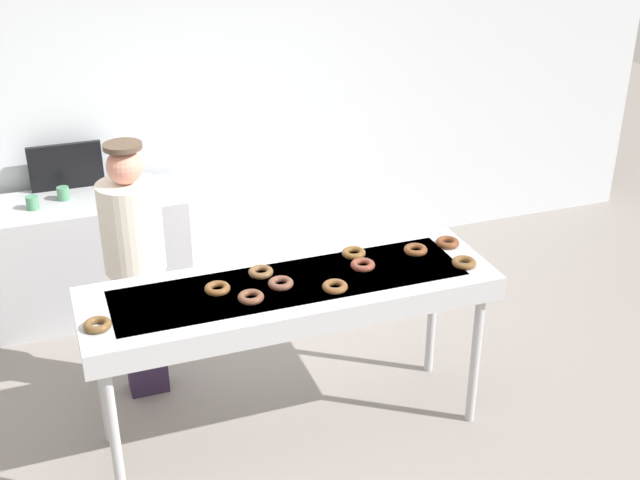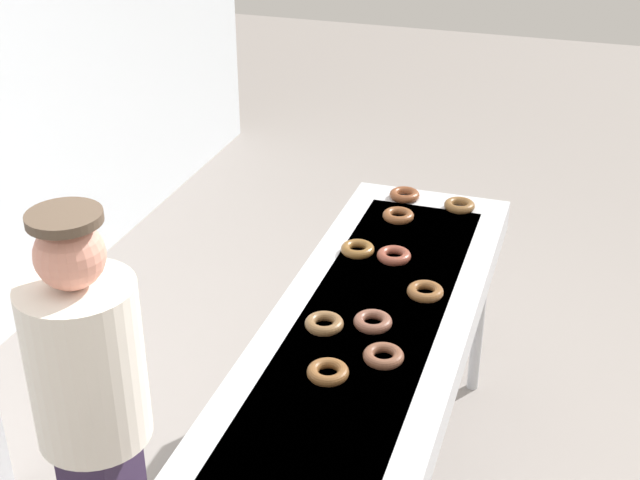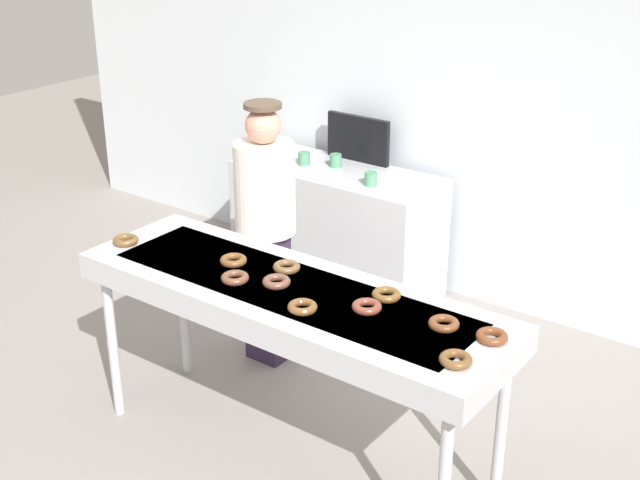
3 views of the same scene
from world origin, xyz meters
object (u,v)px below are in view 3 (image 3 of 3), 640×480
at_px(chocolate_donut_10, 126,240).
at_px(worker_baker, 266,218).
at_px(chocolate_donut_6, 233,260).
at_px(fryer_conveyor, 290,301).
at_px(menu_display, 358,139).
at_px(chocolate_donut_0, 287,267).
at_px(paper_cup_0, 304,158).
at_px(paper_cup_2, 371,179).
at_px(chocolate_donut_1, 367,307).
at_px(chocolate_donut_9, 302,307).
at_px(chocolate_donut_2, 492,336).
at_px(chocolate_donut_7, 386,295).
at_px(chocolate_donut_4, 456,360).
at_px(paper_cup_1, 336,160).
at_px(chocolate_donut_3, 276,282).
at_px(chocolate_donut_8, 444,324).
at_px(prep_counter, 337,228).
at_px(chocolate_donut_5, 235,278).

relative_size(chocolate_donut_10, worker_baker, 0.08).
relative_size(chocolate_donut_6, chocolate_donut_10, 1.00).
bearing_deg(fryer_conveyor, chocolate_donut_10, -173.75).
bearing_deg(menu_display, chocolate_donut_0, -65.53).
relative_size(chocolate_donut_0, paper_cup_0, 1.49).
distance_m(paper_cup_0, paper_cup_2, 0.64).
distance_m(chocolate_donut_1, chocolate_donut_9, 0.30).
distance_m(chocolate_donut_10, worker_baker, 0.88).
bearing_deg(chocolate_donut_0, paper_cup_0, 124.93).
bearing_deg(chocolate_donut_6, chocolate_donut_0, 20.19).
distance_m(fryer_conveyor, chocolate_donut_0, 0.21).
xyz_separation_m(chocolate_donut_2, chocolate_donut_7, (-0.58, 0.06, 0.00)).
relative_size(chocolate_donut_9, menu_display, 0.27).
distance_m(chocolate_donut_1, chocolate_donut_4, 0.58).
relative_size(chocolate_donut_6, paper_cup_1, 1.49).
height_order(chocolate_donut_0, chocolate_donut_9, same).
bearing_deg(paper_cup_2, menu_display, 133.48).
xyz_separation_m(chocolate_donut_1, worker_baker, (-1.18, 0.69, -0.07)).
xyz_separation_m(fryer_conveyor, chocolate_donut_7, (0.44, 0.18, 0.10)).
distance_m(chocolate_donut_6, paper_cup_2, 1.69).
height_order(chocolate_donut_6, worker_baker, worker_baker).
bearing_deg(menu_display, chocolate_donut_3, -65.71).
bearing_deg(paper_cup_2, paper_cup_1, 156.65).
height_order(chocolate_donut_6, chocolate_donut_8, same).
distance_m(chocolate_donut_2, paper_cup_2, 2.31).
bearing_deg(fryer_conveyor, chocolate_donut_0, 132.60).
distance_m(chocolate_donut_0, chocolate_donut_3, 0.17).
xyz_separation_m(chocolate_donut_1, paper_cup_0, (-1.72, 1.77, -0.08)).
bearing_deg(paper_cup_2, chocolate_donut_8, -48.07).
bearing_deg(chocolate_donut_6, chocolate_donut_3, -10.40).
distance_m(worker_baker, paper_cup_2, 1.00).
xyz_separation_m(paper_cup_0, menu_display, (0.26, 0.31, 0.12)).
bearing_deg(fryer_conveyor, chocolate_donut_6, 174.34).
height_order(chocolate_donut_4, paper_cup_2, chocolate_donut_4).
height_order(paper_cup_0, menu_display, menu_display).
height_order(chocolate_donut_1, menu_display, menu_display).
bearing_deg(chocolate_donut_8, paper_cup_1, 136.16).
height_order(chocolate_donut_2, chocolate_donut_9, same).
xyz_separation_m(chocolate_donut_0, worker_baker, (-0.62, 0.57, -0.07)).
xyz_separation_m(fryer_conveyor, chocolate_donut_9, (0.20, -0.16, 0.10)).
distance_m(fryer_conveyor, chocolate_donut_9, 0.27).
height_order(chocolate_donut_0, chocolate_donut_10, same).
height_order(prep_counter, paper_cup_2, paper_cup_2).
bearing_deg(chocolate_donut_4, chocolate_donut_0, 165.70).
distance_m(chocolate_donut_0, chocolate_donut_9, 0.44).
xyz_separation_m(chocolate_donut_3, chocolate_donut_4, (1.05, -0.12, 0.00)).
xyz_separation_m(fryer_conveyor, chocolate_donut_4, (0.99, -0.15, 0.10)).
relative_size(chocolate_donut_3, chocolate_donut_5, 1.00).
bearing_deg(chocolate_donut_7, chocolate_donut_0, -176.02).
relative_size(chocolate_donut_9, worker_baker, 0.08).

